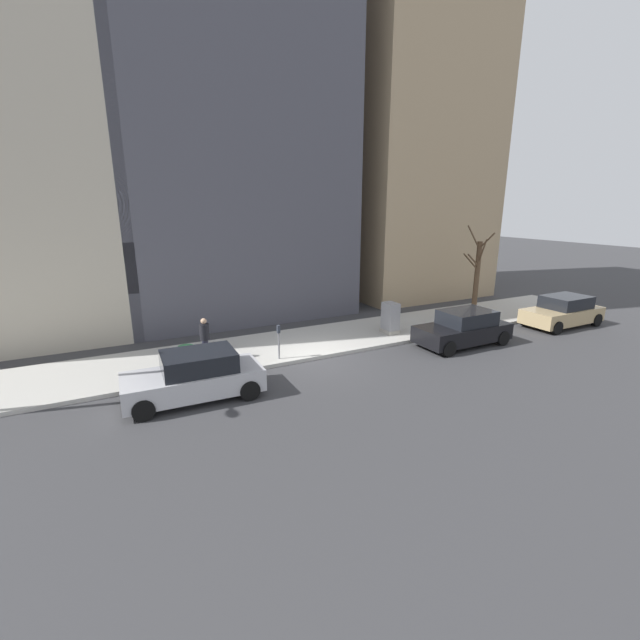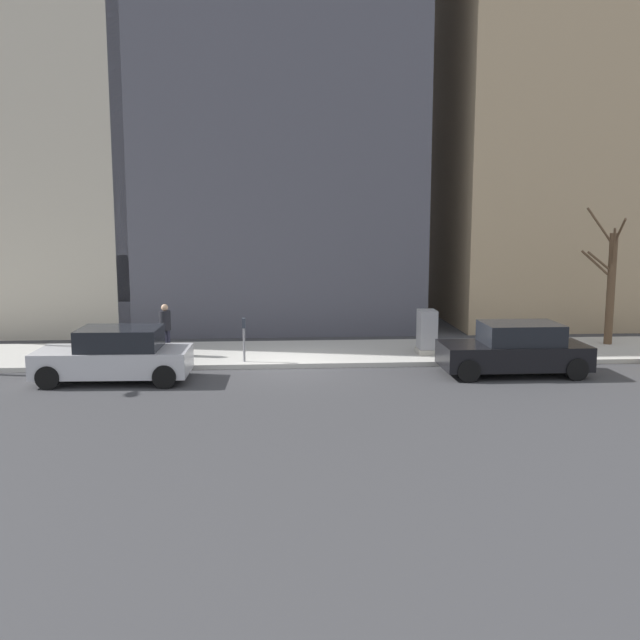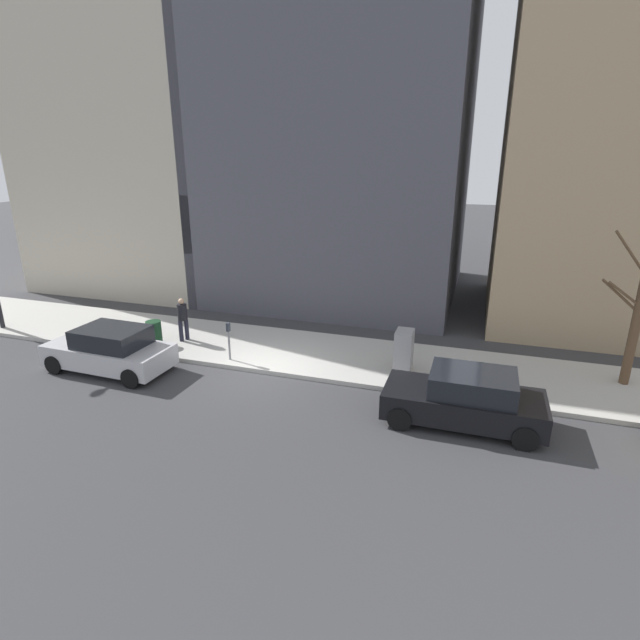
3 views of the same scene
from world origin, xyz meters
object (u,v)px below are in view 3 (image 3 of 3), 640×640
office_tower_left (634,93)px  office_block_center (346,21)px  pedestrian_near_meter (183,317)px  bare_tree (635,319)px  parked_car_silver (110,350)px  parking_meter (229,337)px  utility_box (404,352)px  trash_bin (154,333)px  parked_car_black (465,399)px  office_tower_right (150,103)px

office_tower_left → office_block_center: (1.30, 11.95, 3.48)m
pedestrian_near_meter → bare_tree: bearing=122.4°
parked_car_silver → parking_meter: bearing=-62.0°
parking_meter → utility_box: utility_box is taller
trash_bin → pedestrian_near_meter: bearing=-49.8°
parked_car_black → trash_bin: size_ratio=4.67×
bare_tree → pedestrian_near_meter: 15.14m
bare_tree → office_block_center: office_block_center is taller
office_block_center → parking_meter: bearing=174.8°
bare_tree → trash_bin: 16.06m
parked_car_black → bare_tree: bare_tree is taller
parked_car_black → parking_meter: 8.09m
pedestrian_near_meter → office_tower_right: (8.99, 6.92, 8.32)m
parked_car_black → parked_car_silver: bearing=90.3°
utility_box → office_tower_left: bearing=-39.1°
parked_car_black → office_tower_right: size_ratio=0.22×
parked_car_black → pedestrian_near_meter: size_ratio=2.53×
office_block_center → parked_car_black: bearing=-151.1°
parked_car_black → parked_car_silver: size_ratio=0.99×
office_block_center → office_tower_left: bearing=-96.2°
trash_bin → office_block_center: (10.43, -4.37, 12.04)m
utility_box → office_tower_right: size_ratio=0.08×
utility_box → bare_tree: size_ratio=0.30×
utility_box → pedestrian_near_meter: bearing=88.0°
office_tower_right → parked_car_black: bearing=-124.1°
utility_box → bare_tree: 6.92m
pedestrian_near_meter → office_block_center: office_block_center is taller
utility_box → trash_bin: (-0.40, 9.23, -0.25)m
pedestrian_near_meter → office_block_center: 15.52m
office_tower_right → pedestrian_near_meter: bearing=-142.4°
pedestrian_near_meter → office_tower_left: office_tower_left is taller
parked_car_black → bare_tree: bearing=-50.8°
utility_box → office_tower_left: 13.98m
parking_meter → utility_box: (0.85, -5.87, -0.13)m
bare_tree → office_tower_right: bearing=70.0°
parked_car_black → office_block_center: 18.62m
utility_box → pedestrian_near_meter: pedestrian_near_meter is taller
office_block_center → office_tower_right: bearing=94.1°
parked_car_silver → office_tower_right: 15.86m
bare_tree → office_tower_left: office_tower_left is taller
parked_car_silver → bare_tree: bearing=-74.7°
parked_car_black → office_tower_right: (11.78, 17.39, 8.67)m
parked_car_black → pedestrian_near_meter: 10.84m
parked_car_silver → bare_tree: 16.56m
parked_car_black → parked_car_silver: (-0.09, 11.43, 0.00)m
pedestrian_near_meter → trash_bin: bearing=-21.1°
trash_bin → parked_car_black: bearing=-100.5°
parked_car_silver → utility_box: size_ratio=2.97×
parking_meter → office_block_center: 15.98m
parked_car_black → utility_box: size_ratio=2.94×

